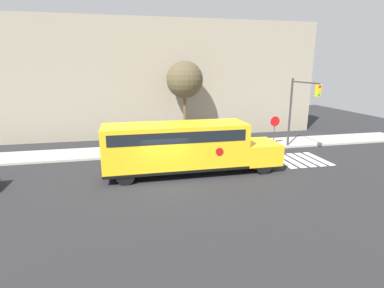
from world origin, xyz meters
TOP-DOWN VIEW (x-y plane):
  - ground_plane at (0.00, 0.00)m, footprint 60.00×60.00m
  - sidewalk_strip at (0.00, 6.50)m, footprint 44.00×3.00m
  - building_backdrop at (0.00, 13.00)m, footprint 32.00×4.00m
  - crosswalk_stripes at (9.70, 2.00)m, footprint 3.30×3.20m
  - school_bus at (1.25, 1.04)m, footprint 10.54×2.57m
  - stop_sign at (9.50, 5.63)m, footprint 0.79×0.10m
  - traffic_light at (10.59, 4.21)m, footprint 0.28×3.50m
  - tree_near_sidewalk at (2.95, 9.34)m, footprint 3.07×3.07m

SIDE VIEW (x-z plane):
  - ground_plane at x=0.00m, z-range 0.00..0.00m
  - crosswalk_stripes at x=9.70m, z-range 0.00..0.01m
  - sidewalk_strip at x=0.00m, z-range 0.00..0.15m
  - stop_sign at x=9.50m, z-range 0.44..2.93m
  - school_bus at x=1.25m, z-range 0.21..3.27m
  - traffic_light at x=10.59m, z-range 0.90..6.35m
  - building_backdrop at x=0.00m, z-range 0.00..10.38m
  - tree_near_sidewalk at x=2.95m, z-range 1.82..8.61m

